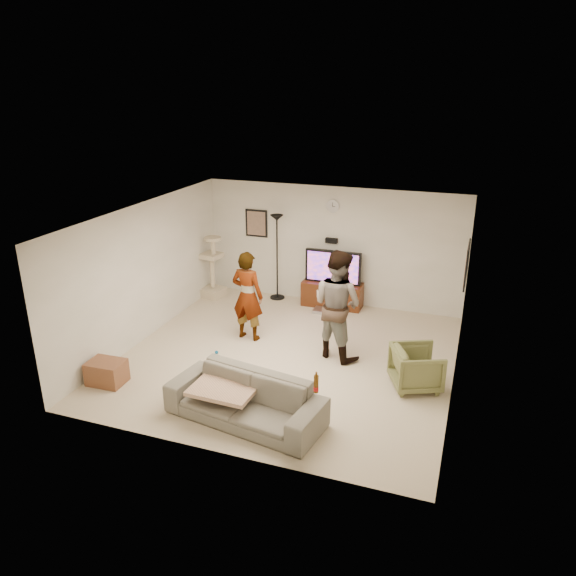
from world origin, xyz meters
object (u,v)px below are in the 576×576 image
(cat_tree, at_px, (212,267))
(beer_bottle, at_px, (316,384))
(sofa, at_px, (245,399))
(side_table, at_px, (107,372))
(person_right, at_px, (337,305))
(armchair, at_px, (416,368))
(floor_lamp, at_px, (277,258))
(tv, at_px, (333,267))
(tv_stand, at_px, (332,294))
(person_left, at_px, (247,296))

(cat_tree, xyz_separation_m, beer_bottle, (3.62, -4.11, 0.08))
(sofa, height_order, side_table, sofa)
(cat_tree, bearing_deg, person_right, -28.65)
(sofa, bearing_deg, armchair, 47.98)
(beer_bottle, bearing_deg, person_right, 98.27)
(sofa, bearing_deg, beer_bottle, 9.35)
(cat_tree, bearing_deg, sofa, -57.74)
(armchair, bearing_deg, person_right, 43.02)
(floor_lamp, bearing_deg, tv, -2.05)
(tv_stand, bearing_deg, tv, 0.00)
(person_right, bearing_deg, armchair, -179.57)
(tv_stand, relative_size, person_left, 0.75)
(floor_lamp, height_order, person_left, floor_lamp)
(tv_stand, xyz_separation_m, tv, (0.00, 0.00, 0.61))
(tv, bearing_deg, person_left, -117.52)
(cat_tree, height_order, armchair, cat_tree)
(tv, xyz_separation_m, floor_lamp, (-1.26, 0.04, 0.05))
(tv, bearing_deg, armchair, -52.74)
(cat_tree, distance_m, person_left, 2.30)
(tv_stand, xyz_separation_m, armchair, (2.10, -2.76, 0.07))
(person_left, relative_size, person_right, 0.88)
(tv, relative_size, cat_tree, 0.84)
(tv, bearing_deg, side_table, -120.33)
(floor_lamp, xyz_separation_m, cat_tree, (-1.37, -0.39, -0.23))
(beer_bottle, bearing_deg, side_table, 176.90)
(cat_tree, bearing_deg, side_table, -88.10)
(tv, bearing_deg, cat_tree, -172.44)
(side_table, bearing_deg, person_left, 57.28)
(armchair, bearing_deg, tv, 13.33)
(beer_bottle, distance_m, armchair, 2.08)
(tv_stand, bearing_deg, floor_lamp, 177.95)
(tv_stand, height_order, sofa, sofa)
(beer_bottle, xyz_separation_m, side_table, (-3.49, 0.19, -0.59))
(person_left, bearing_deg, sofa, 118.14)
(person_left, bearing_deg, cat_tree, -41.10)
(person_left, bearing_deg, beer_bottle, 135.43)
(tv, height_order, floor_lamp, floor_lamp)
(floor_lamp, height_order, cat_tree, floor_lamp)
(floor_lamp, bearing_deg, sofa, -74.80)
(tv, relative_size, side_table, 2.10)
(tv_stand, distance_m, cat_tree, 2.69)
(side_table, bearing_deg, tv, 59.67)
(floor_lamp, distance_m, sofa, 4.71)
(cat_tree, xyz_separation_m, side_table, (0.13, -3.92, -0.51))
(armchair, bearing_deg, beer_bottle, 123.06)
(side_table, bearing_deg, tv_stand, 59.67)
(floor_lamp, relative_size, cat_tree, 1.33)
(tv, relative_size, person_left, 0.70)
(tv_stand, xyz_separation_m, beer_bottle, (0.99, -4.46, 0.51))
(tv, distance_m, armchair, 3.51)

